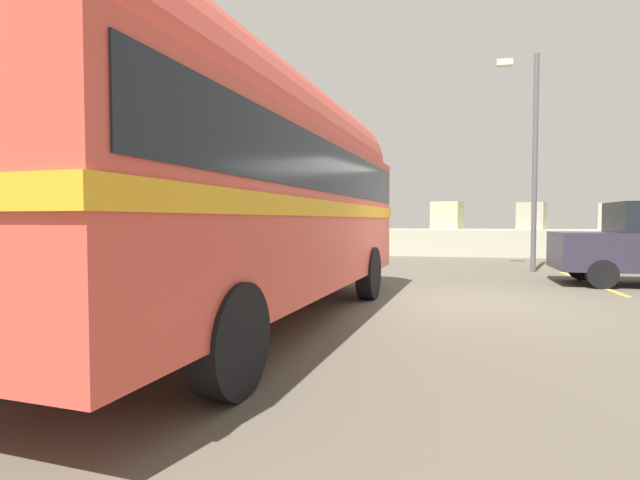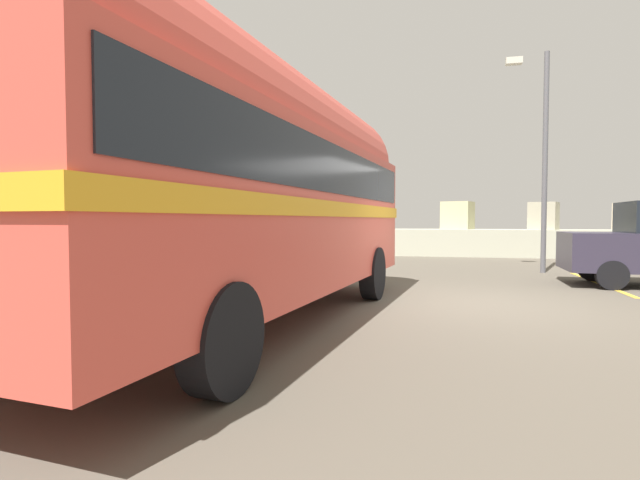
# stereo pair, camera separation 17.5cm
# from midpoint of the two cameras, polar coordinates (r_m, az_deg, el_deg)

# --- Properties ---
(ground) EXTENTS (32.00, 26.00, 0.02)m
(ground) POSITION_cam_midpoint_polar(r_m,az_deg,el_deg) (8.89, 16.36, -7.24)
(ground) COLOR brown
(breakwater) EXTENTS (31.36, 2.29, 2.47)m
(breakwater) POSITION_cam_midpoint_polar(r_m,az_deg,el_deg) (20.57, 13.61, 0.36)
(breakwater) COLOR #B3B39C
(breakwater) RESTS_ON ground
(vintage_coach) EXTENTS (3.41, 8.81, 3.70)m
(vintage_coach) POSITION_cam_midpoint_polar(r_m,az_deg,el_deg) (6.83, -8.93, 7.13)
(vintage_coach) COLOR black
(vintage_coach) RESTS_ON ground
(lamp_post) EXTENTS (1.09, 0.51, 6.07)m
(lamp_post) POSITION_cam_midpoint_polar(r_m,az_deg,el_deg) (14.86, 23.31, 9.76)
(lamp_post) COLOR #5B5B60
(lamp_post) RESTS_ON ground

